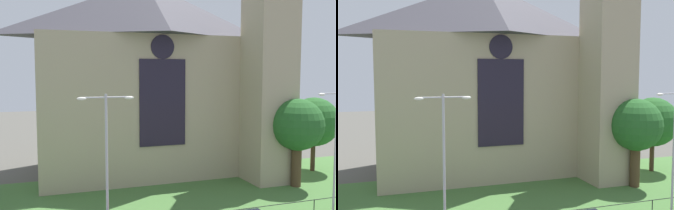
{
  "view_description": "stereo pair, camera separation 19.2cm",
  "coord_description": "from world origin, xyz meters",
  "views": [
    {
      "loc": [
        -8.47,
        -19.71,
        10.4
      ],
      "look_at": [
        0.81,
        8.0,
        7.94
      ],
      "focal_mm": 40.28,
      "sensor_mm": 36.0,
      "label": 1
    },
    {
      "loc": [
        -8.29,
        -19.77,
        10.4
      ],
      "look_at": [
        0.81,
        8.0,
        7.94
      ],
      "focal_mm": 40.28,
      "sensor_mm": 36.0,
      "label": 2
    }
  ],
  "objects": [
    {
      "name": "church_building",
      "position": [
        2.79,
        18.6,
        10.27
      ],
      "size": [
        23.2,
        16.2,
        26.0
      ],
      "color": "tan",
      "rests_on": "ground"
    },
    {
      "name": "streetlamp_far",
      "position": [
        12.0,
        2.4,
        5.73
      ],
      "size": [
        3.37,
        0.26,
        9.14
      ],
      "color": "#B2B2B7",
      "rests_on": "ground"
    },
    {
      "name": "tree_right_far",
      "position": [
        18.78,
        12.92,
        5.27
      ],
      "size": [
        5.18,
        5.18,
        7.88
      ],
      "color": "#423021",
      "rests_on": "ground"
    },
    {
      "name": "ground",
      "position": [
        0.0,
        10.0,
        0.0
      ],
      "size": [
        160.0,
        160.0,
        0.0
      ],
      "primitive_type": "plane",
      "color": "#56544C"
    },
    {
      "name": "streetlamp_near",
      "position": [
        -4.92,
        2.4,
        5.76
      ],
      "size": [
        3.37,
        0.26,
        9.19
      ],
      "color": "#B2B2B7",
      "rests_on": "ground"
    },
    {
      "name": "tree_right_near",
      "position": [
        13.53,
        8.8,
        5.63
      ],
      "size": [
        4.76,
        4.76,
        8.12
      ],
      "color": "#4C3823",
      "rests_on": "ground"
    },
    {
      "name": "grass_verge",
      "position": [
        0.0,
        8.0,
        0.0
      ],
      "size": [
        120.0,
        20.0,
        0.01
      ],
      "primitive_type": "cube",
      "color": "#477538",
      "rests_on": "ground"
    }
  ]
}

